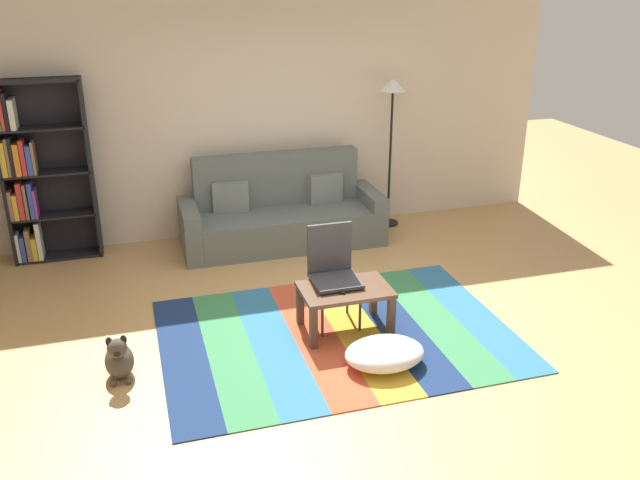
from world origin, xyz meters
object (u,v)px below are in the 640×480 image
Objects in this scene: tv_remote at (344,289)px; couch at (281,215)px; bookshelf at (36,175)px; coffee_table at (345,295)px; folding_chair at (333,266)px; dog at (119,359)px; standing_lamp at (392,104)px; pouf at (384,353)px.

couch is at bearing 118.88° from tv_remote.
bookshelf is at bearing 173.64° from couch.
bookshelf is 3.60m from coffee_table.
dog is at bearing -147.45° from folding_chair.
standing_lamp is at bearing 88.36° from tv_remote.
dog is at bearing -174.22° from coffee_table.
folding_chair is at bearing -123.02° from standing_lamp.
dog is (0.70, -2.61, -0.78)m from bookshelf.
pouf is (2.72, -3.04, -0.83)m from bookshelf.
standing_lamp is at bearing 67.69° from pouf.
standing_lamp is 2.72m from folding_chair.
couch is 1.81m from standing_lamp.
standing_lamp is at bearing 77.66° from folding_chair.
dog reaches higher than pouf.
coffee_table is 0.68m from pouf.
bookshelf is 2.81m from dog.
bookshelf is at bearing 164.48° from tv_remote.
dog is at bearing -141.98° from standing_lamp.
folding_chair is (1.84, 0.39, 0.37)m from dog.
couch reaches higher than dog.
folding_chair reaches higher than pouf.
standing_lamp is 2.94m from tv_remote.
bookshelf is 2.50× the size of coffee_table.
bookshelf is at bearing 131.86° from pouf.
pouf is at bearing -46.72° from tv_remote.
dog is 0.22× the size of standing_lamp.
tv_remote is at bearing -119.90° from standing_lamp.
dog is 2.65× the size of tv_remote.
bookshelf is 3.59m from tv_remote.
folding_chair is (0.00, -1.94, 0.20)m from couch.
couch reaches higher than folding_chair.
pouf is at bearing -48.14° from bookshelf.
couch is at bearing -171.67° from standing_lamp.
tv_remote is (-0.16, 0.58, 0.31)m from pouf.
bookshelf reaches higher than couch.
coffee_table reaches higher than dog.
standing_lamp is at bearing 8.33° from couch.
couch is 2.51× the size of folding_chair.
standing_lamp is (3.94, -0.08, 0.54)m from bookshelf.
tv_remote is 0.27m from folding_chair.
standing_lamp reaches higher than couch.
coffee_table is at bearing 101.30° from pouf.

